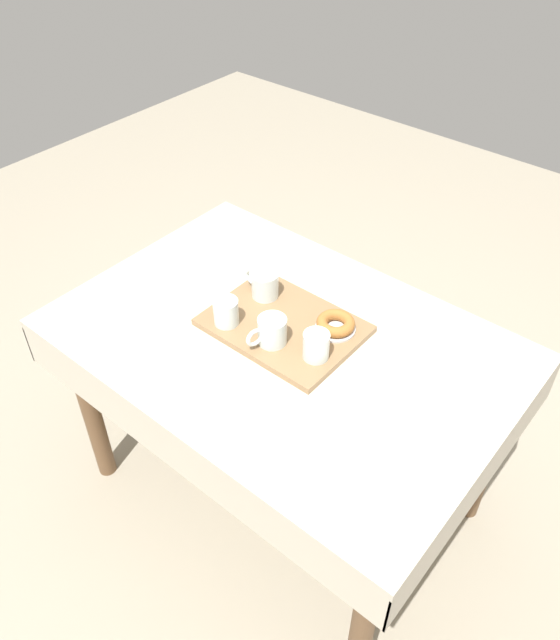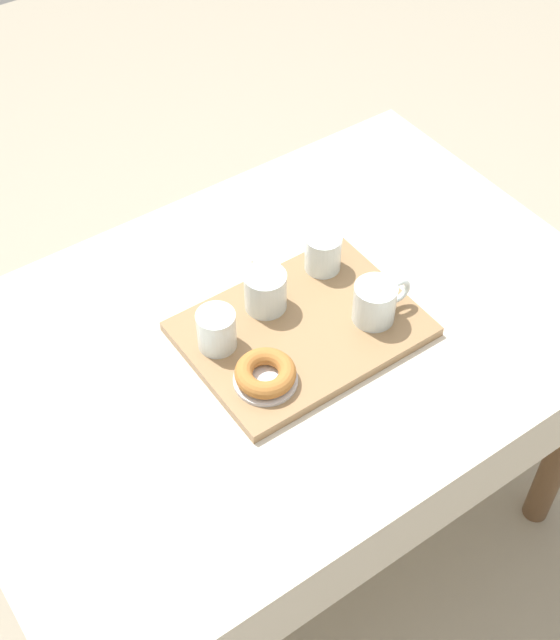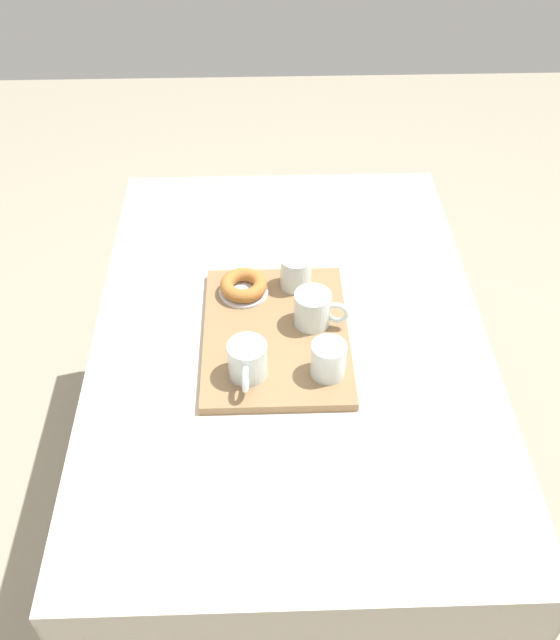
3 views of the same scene
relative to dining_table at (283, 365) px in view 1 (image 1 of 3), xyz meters
name	(u,v)px [view 1 (image 1 of 3)]	position (x,y,z in m)	size (l,w,h in m)	color
ground_plane	(283,489)	(0.00, 0.00, -0.64)	(6.00, 6.00, 0.00)	gray
dining_table	(283,365)	(0.00, 0.00, 0.00)	(1.31, 0.90, 0.76)	beige
serving_tray	(284,325)	(-0.03, 0.03, 0.12)	(0.44, 0.33, 0.02)	olive
tea_mug_left	(264,285)	(-0.15, 0.10, 0.17)	(0.13, 0.08, 0.08)	silver
tea_mug_right	(270,331)	(0.00, -0.05, 0.17)	(0.08, 0.12, 0.08)	silver
water_glass_near	(316,347)	(0.13, -0.02, 0.17)	(0.07, 0.07, 0.08)	silver
water_glass_far	(226,313)	(-0.16, -0.07, 0.17)	(0.07, 0.07, 0.08)	silver
donut_plate_left	(335,328)	(0.11, 0.11, 0.14)	(0.12, 0.12, 0.01)	silver
sugar_donut_left	(336,323)	(0.11, 0.11, 0.16)	(0.11, 0.11, 0.03)	#A3662D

